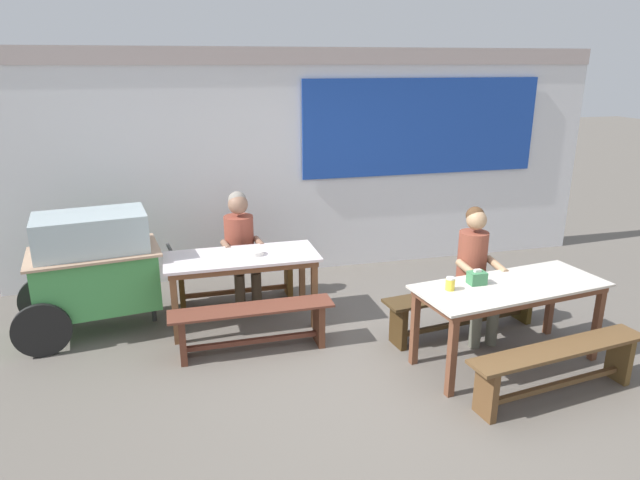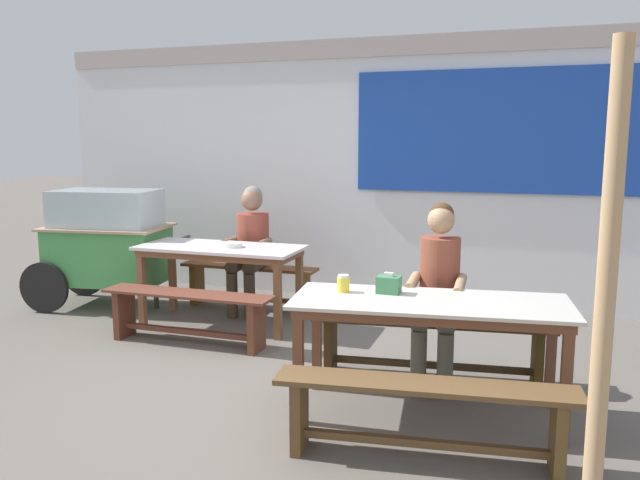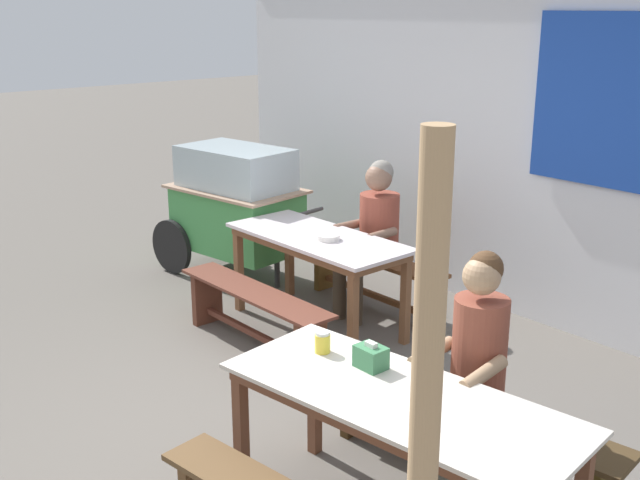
{
  "view_description": "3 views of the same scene",
  "coord_description": "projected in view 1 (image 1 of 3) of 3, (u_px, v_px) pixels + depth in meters",
  "views": [
    {
      "loc": [
        -1.66,
        -4.08,
        2.6
      ],
      "look_at": [
        -0.38,
        0.91,
        0.95
      ],
      "focal_mm": 31.36,
      "sensor_mm": 36.0,
      "label": 1
    },
    {
      "loc": [
        1.71,
        -4.01,
        1.74
      ],
      "look_at": [
        0.1,
        0.59,
        0.97
      ],
      "focal_mm": 36.12,
      "sensor_mm": 36.0,
      "label": 2
    },
    {
      "loc": [
        3.26,
        -2.46,
        2.45
      ],
      "look_at": [
        -0.32,
        0.59,
        1.02
      ],
      "focal_mm": 43.64,
      "sensor_mm": 36.0,
      "label": 3
    }
  ],
  "objects": [
    {
      "name": "food_cart",
      "position": [
        93.0,
        265.0,
        5.47
      ],
      "size": [
        1.64,
        0.97,
        1.22
      ],
      "color": "#44984D",
      "rests_on": "ground_plane"
    },
    {
      "name": "backdrop_wall",
      "position": [
        319.0,
        157.0,
        7.0
      ],
      "size": [
        7.54,
        0.23,
        2.77
      ],
      "color": "silver",
      "rests_on": "ground_plane"
    },
    {
      "name": "bench_far_back",
      "position": [
        236.0,
        275.0,
        6.3
      ],
      "size": [
        1.45,
        0.28,
        0.45
      ],
      "color": "brown",
      "rests_on": "ground_plane"
    },
    {
      "name": "bench_near_back",
      "position": [
        464.0,
        304.0,
        5.54
      ],
      "size": [
        1.75,
        0.52,
        0.45
      ],
      "color": "#43311A",
      "rests_on": "ground_plane"
    },
    {
      "name": "tissue_box",
      "position": [
        477.0,
        278.0,
        4.86
      ],
      "size": [
        0.15,
        0.11,
        0.14
      ],
      "color": "#3C7D4F",
      "rests_on": "dining_table_near"
    },
    {
      "name": "condiment_jar",
      "position": [
        450.0,
        284.0,
        4.73
      ],
      "size": [
        0.08,
        0.08,
        0.11
      ],
      "color": "yellow",
      "rests_on": "dining_table_near"
    },
    {
      "name": "dining_table_far",
      "position": [
        242.0,
        263.0,
        5.62
      ],
      "size": [
        1.54,
        0.68,
        0.75
      ],
      "color": "silver",
      "rests_on": "ground_plane"
    },
    {
      "name": "soup_bowl",
      "position": [
        256.0,
        253.0,
        5.61
      ],
      "size": [
        0.17,
        0.17,
        0.04
      ],
      "primitive_type": "cylinder",
      "color": "silver",
      "rests_on": "dining_table_far"
    },
    {
      "name": "bench_far_front",
      "position": [
        252.0,
        323.0,
        5.17
      ],
      "size": [
        1.52,
        0.32,
        0.45
      ],
      "color": "brown",
      "rests_on": "ground_plane"
    },
    {
      "name": "ground_plane",
      "position": [
        387.0,
        369.0,
        4.94
      ],
      "size": [
        40.0,
        40.0,
        0.0
      ],
      "primitive_type": "plane",
      "color": "#645E56"
    },
    {
      "name": "person_center_facing",
      "position": [
        241.0,
        241.0,
        6.12
      ],
      "size": [
        0.46,
        0.6,
        1.26
      ],
      "color": "#493B2B",
      "rests_on": "ground_plane"
    },
    {
      "name": "bench_near_front",
      "position": [
        558.0,
        364.0,
        4.45
      ],
      "size": [
        1.64,
        0.48,
        0.45
      ],
      "color": "brown",
      "rests_on": "ground_plane"
    },
    {
      "name": "dining_table_near",
      "position": [
        510.0,
        293.0,
        4.88
      ],
      "size": [
        1.79,
        0.91,
        0.75
      ],
      "color": "beige",
      "rests_on": "ground_plane"
    },
    {
      "name": "person_right_near_table",
      "position": [
        475.0,
        267.0,
        5.37
      ],
      "size": [
        0.4,
        0.5,
        1.3
      ],
      "color": "#616354",
      "rests_on": "ground_plane"
    }
  ]
}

